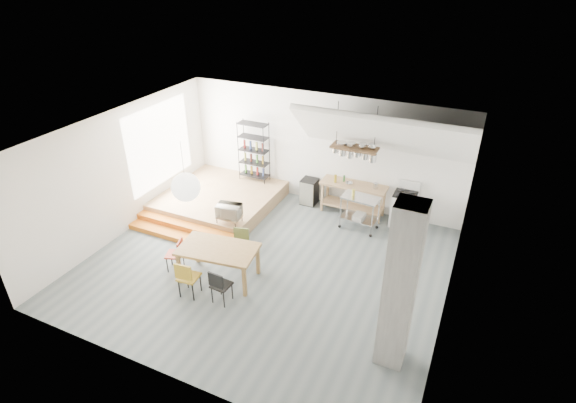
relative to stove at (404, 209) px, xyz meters
The scene contains 26 objects.
floor 4.05m from the stove, 128.38° to the right, with size 8.00×8.00×0.00m, color #566164.
wall_back 2.76m from the stove, behind, with size 8.00×0.04×3.20m, color silver.
wall_left 7.31m from the stove, 154.10° to the right, with size 0.04×7.00×3.20m, color silver.
wall_right 3.67m from the stove, 64.58° to the right, with size 0.04×7.00×3.20m, color silver.
ceiling 4.86m from the stove, 128.38° to the right, with size 8.00×7.00×0.02m, color white.
slope_ceiling 2.20m from the stove, 159.90° to the right, with size 4.40×1.80×0.15m, color white.
window_pane 6.82m from the stove, 165.66° to the right, with size 0.02×2.50×2.20m, color white.
platform 5.14m from the stove, 166.98° to the right, with size 3.00×3.00×0.40m, color #99754C.
step_lower 5.90m from the stove, 148.15° to the right, with size 3.00×0.35×0.13m, color #C36417.
step_upper 5.72m from the stove, 151.14° to the right, with size 3.00×0.35×0.27m, color #C36417.
concrete_column 4.86m from the stove, 80.25° to the right, with size 0.50×0.50×3.20m, color slate.
kitchen_counter 1.41m from the stove, behind, with size 1.80×0.60×0.91m.
stove is the anchor object (origin of this frame).
pot_rack 2.04m from the stove, behind, with size 1.20×0.50×1.43m.
wire_shelving 4.58m from the stove, behind, with size 0.88×0.38×1.80m.
microwave_shelf 4.58m from the stove, 148.33° to the right, with size 0.60×0.40×0.16m.
paper_lantern 5.83m from the stove, 132.97° to the right, with size 0.60×0.60×0.60m, color white.
dining_table 5.13m from the stove, 128.72° to the right, with size 1.81×1.17×0.81m.
chair_mustard 5.93m from the stove, 125.87° to the right, with size 0.44×0.44×0.89m.
chair_black 5.44m from the stove, 120.34° to the right, with size 0.40×0.40×0.82m.
chair_olive 4.47m from the stove, 133.97° to the right, with size 0.46×0.46×0.83m.
chair_red 5.92m from the stove, 135.83° to the right, with size 0.46×0.46×0.79m.
rolling_cart 1.22m from the stove, 145.51° to the right, with size 0.99×0.62×0.93m.
mini_fridge 2.72m from the stove, behind, with size 0.44×0.44×0.76m, color black.
microwave 4.59m from the stove, 148.33° to the right, with size 0.61×0.41×0.34m, color beige.
bowl 1.59m from the stove, behind, with size 0.20×0.20×0.05m, color silver.
Camera 1 is at (4.04, -7.47, 6.40)m, focal length 28.00 mm.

